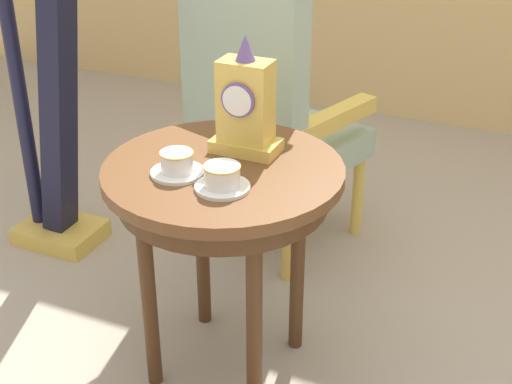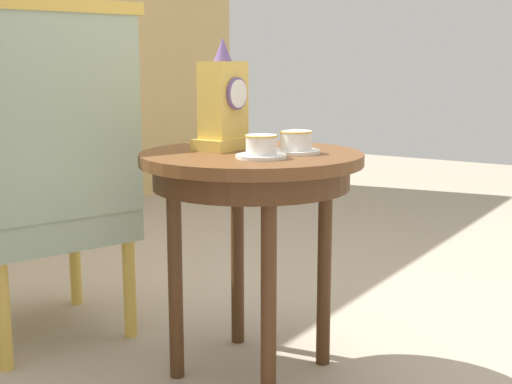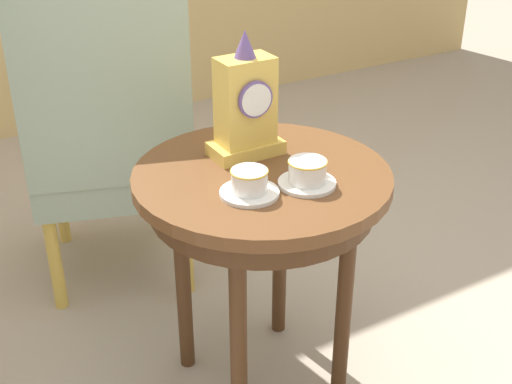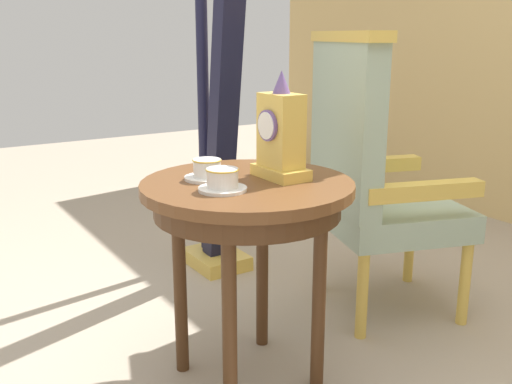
# 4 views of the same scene
# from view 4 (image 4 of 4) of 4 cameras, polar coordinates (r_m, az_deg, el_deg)

# --- Properties ---
(side_table) EXTENTS (0.67, 0.67, 0.69)m
(side_table) POSITION_cam_4_polar(r_m,az_deg,el_deg) (1.84, -0.84, -1.51)
(side_table) COLOR brown
(side_table) RESTS_ON ground
(teacup_left) EXTENTS (0.14, 0.14, 0.07)m
(teacup_left) POSITION_cam_4_polar(r_m,az_deg,el_deg) (1.85, -4.77, 2.10)
(teacup_left) COLOR white
(teacup_left) RESTS_ON side_table
(teacup_right) EXTENTS (0.14, 0.14, 0.07)m
(teacup_right) POSITION_cam_4_polar(r_m,az_deg,el_deg) (1.71, -3.28, 1.12)
(teacup_right) COLOR white
(teacup_right) RESTS_ON side_table
(mantel_clock) EXTENTS (0.19, 0.11, 0.34)m
(mantel_clock) POSITION_cam_4_polar(r_m,az_deg,el_deg) (1.84, 2.40, 5.47)
(mantel_clock) COLOR gold
(mantel_clock) RESTS_ON side_table
(armchair) EXTENTS (0.68, 0.67, 1.14)m
(armchair) POSITION_cam_4_polar(r_m,az_deg,el_deg) (2.39, 11.08, 1.83)
(armchair) COLOR #9EB299
(armchair) RESTS_ON ground
(harp) EXTENTS (0.40, 0.24, 1.73)m
(harp) POSITION_cam_4_polar(r_m,az_deg,el_deg) (2.78, -3.79, 6.05)
(harp) COLOR gold
(harp) RESTS_ON ground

